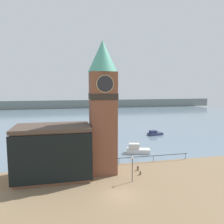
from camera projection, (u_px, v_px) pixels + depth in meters
name	position (u px, v px, depth m)	size (l,w,h in m)	color
ground_plane	(121.00, 195.00, 26.73)	(160.00, 160.00, 0.00)	#846B4C
water	(80.00, 117.00, 95.21)	(160.00, 120.00, 0.00)	slate
far_shoreline	(76.00, 104.00, 133.76)	(180.00, 3.00, 5.00)	slate
pier_railing	(153.00, 156.00, 38.40)	(13.11, 0.08, 1.09)	#232328
clock_tower	(103.00, 104.00, 32.74)	(4.34, 4.34, 19.91)	brown
pier_building	(53.00, 152.00, 31.43)	(10.70, 6.47, 7.63)	#935B42
boat_near	(137.00, 150.00, 43.33)	(4.92, 2.86, 1.94)	silver
boat_far	(155.00, 133.00, 59.62)	(4.39, 2.98, 1.31)	#333856
mooring_bollard_near	(138.00, 168.00, 34.46)	(0.32, 0.32, 0.73)	brown
mooring_bollard_far	(140.00, 173.00, 32.73)	(0.26, 0.26, 0.60)	brown
lamp_post	(132.00, 164.00, 30.03)	(0.32, 0.32, 3.62)	#2D2D33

